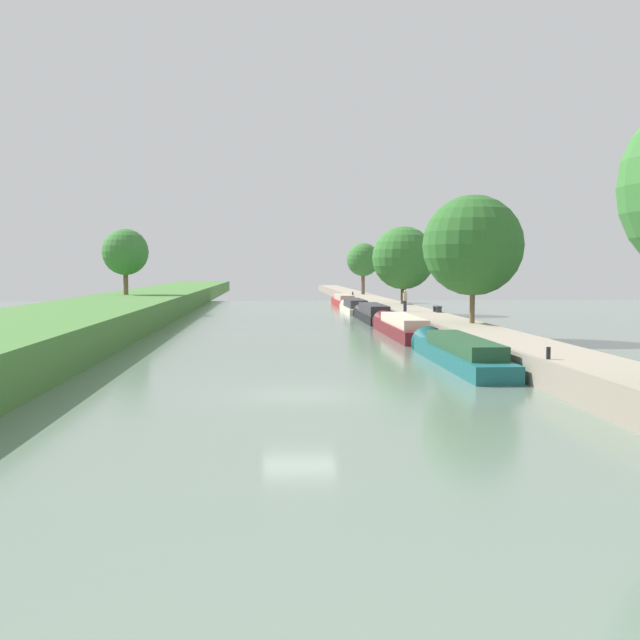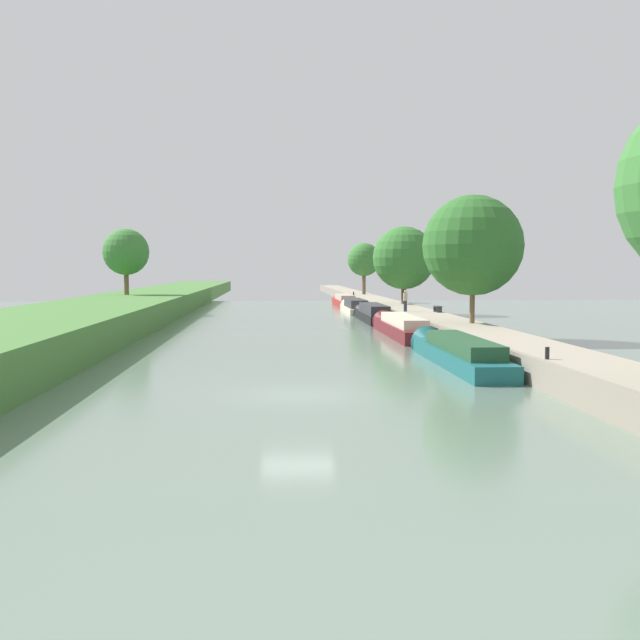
{
  "view_description": "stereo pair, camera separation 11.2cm",
  "coord_description": "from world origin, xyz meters",
  "px_view_note": "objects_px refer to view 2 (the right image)",
  "views": [
    {
      "loc": [
        -1.0,
        -27.15,
        4.35
      ],
      "look_at": [
        2.25,
        24.44,
        1.0
      ],
      "focal_mm": 44.89,
      "sensor_mm": 36.0,
      "label": 1
    },
    {
      "loc": [
        -0.89,
        -27.16,
        4.35
      ],
      "look_at": [
        2.25,
        24.44,
        1.0
      ],
      "focal_mm": 44.89,
      "sensor_mm": 36.0,
      "label": 2
    }
  ],
  "objects_px": {
    "narrowboat_red": "(344,301)",
    "person_walking": "(405,300)",
    "mooring_bollard_near": "(547,353)",
    "narrowboat_black": "(372,314)",
    "narrowboat_cream": "(354,307)",
    "narrowboat_teal": "(456,352)",
    "mooring_bollard_far": "(354,294)",
    "narrowboat_maroon": "(400,327)",
    "park_bench": "(438,308)"
  },
  "relations": [
    {
      "from": "narrowboat_red",
      "to": "mooring_bollard_far",
      "type": "relative_size",
      "value": 29.31
    },
    {
      "from": "narrowboat_teal",
      "to": "mooring_bollard_far",
      "type": "xyz_separation_m",
      "value": [
        1.69,
        61.83,
        0.7
      ]
    },
    {
      "from": "narrowboat_teal",
      "to": "park_bench",
      "type": "bearing_deg",
      "value": 80.09
    },
    {
      "from": "narrowboat_black",
      "to": "narrowboat_cream",
      "type": "xyz_separation_m",
      "value": [
        -0.15,
        12.92,
        -0.04
      ]
    },
    {
      "from": "narrowboat_teal",
      "to": "person_walking",
      "type": "distance_m",
      "value": 25.27
    },
    {
      "from": "narrowboat_cream",
      "to": "park_bench",
      "type": "relative_size",
      "value": 7.79
    },
    {
      "from": "mooring_bollard_near",
      "to": "park_bench",
      "type": "bearing_deg",
      "value": 85.4
    },
    {
      "from": "narrowboat_maroon",
      "to": "park_bench",
      "type": "distance_m",
      "value": 9.59
    },
    {
      "from": "narrowboat_teal",
      "to": "mooring_bollard_far",
      "type": "bearing_deg",
      "value": 88.44
    },
    {
      "from": "mooring_bollard_near",
      "to": "person_walking",
      "type": "bearing_deg",
      "value": 89.6
    },
    {
      "from": "narrowboat_red",
      "to": "mooring_bollard_near",
      "type": "xyz_separation_m",
      "value": [
        1.76,
        -63.09,
        0.68
      ]
    },
    {
      "from": "narrowboat_cream",
      "to": "mooring_bollard_far",
      "type": "height_order",
      "value": "mooring_bollard_far"
    },
    {
      "from": "mooring_bollard_far",
      "to": "person_walking",
      "type": "bearing_deg",
      "value": -89.65
    },
    {
      "from": "narrowboat_cream",
      "to": "person_walking",
      "type": "relative_size",
      "value": 7.04
    },
    {
      "from": "narrowboat_teal",
      "to": "narrowboat_maroon",
      "type": "distance_m",
      "value": 15.56
    },
    {
      "from": "narrowboat_maroon",
      "to": "person_walking",
      "type": "bearing_deg",
      "value": 78.46
    },
    {
      "from": "narrowboat_cream",
      "to": "narrowboat_black",
      "type": "bearing_deg",
      "value": -89.31
    },
    {
      "from": "narrowboat_black",
      "to": "mooring_bollard_far",
      "type": "bearing_deg",
      "value": 86.9
    },
    {
      "from": "narrowboat_teal",
      "to": "narrowboat_red",
      "type": "relative_size",
      "value": 1.05
    },
    {
      "from": "narrowboat_cream",
      "to": "park_bench",
      "type": "bearing_deg",
      "value": -76.99
    },
    {
      "from": "narrowboat_black",
      "to": "mooring_bollard_near",
      "type": "relative_size",
      "value": 29.02
    },
    {
      "from": "narrowboat_black",
      "to": "narrowboat_cream",
      "type": "height_order",
      "value": "narrowboat_black"
    },
    {
      "from": "mooring_bollard_near",
      "to": "mooring_bollard_far",
      "type": "height_order",
      "value": "same"
    },
    {
      "from": "narrowboat_black",
      "to": "mooring_bollard_far",
      "type": "height_order",
      "value": "mooring_bollard_far"
    },
    {
      "from": "narrowboat_maroon",
      "to": "mooring_bollard_near",
      "type": "distance_m",
      "value": 22.9
    },
    {
      "from": "narrowboat_maroon",
      "to": "narrowboat_black",
      "type": "relative_size",
      "value": 1.13
    },
    {
      "from": "narrowboat_cream",
      "to": "person_walking",
      "type": "bearing_deg",
      "value": -83.35
    },
    {
      "from": "narrowboat_red",
      "to": "person_walking",
      "type": "xyz_separation_m",
      "value": [
        1.98,
        -30.67,
        1.33
      ]
    },
    {
      "from": "narrowboat_black",
      "to": "mooring_bollard_far",
      "type": "relative_size",
      "value": 29.02
    },
    {
      "from": "narrowboat_black",
      "to": "narrowboat_red",
      "type": "bearing_deg",
      "value": 90.11
    },
    {
      "from": "narrowboat_red",
      "to": "narrowboat_cream",
      "type": "bearing_deg",
      "value": -90.49
    },
    {
      "from": "narrowboat_maroon",
      "to": "person_walking",
      "type": "relative_size",
      "value": 8.9
    },
    {
      "from": "mooring_bollard_far",
      "to": "narrowboat_maroon",
      "type": "bearing_deg",
      "value": -92.15
    },
    {
      "from": "narrowboat_cream",
      "to": "park_bench",
      "type": "xyz_separation_m",
      "value": [
        4.39,
        -19.0,
        0.84
      ]
    },
    {
      "from": "mooring_bollard_near",
      "to": "mooring_bollard_far",
      "type": "xyz_separation_m",
      "value": [
        0.0,
        69.1,
        0.0
      ]
    },
    {
      "from": "narrowboat_teal",
      "to": "narrowboat_maroon",
      "type": "relative_size",
      "value": 0.93
    },
    {
      "from": "narrowboat_black",
      "to": "park_bench",
      "type": "xyz_separation_m",
      "value": [
        4.23,
        -6.09,
        0.8
      ]
    },
    {
      "from": "narrowboat_cream",
      "to": "narrowboat_teal",
      "type": "bearing_deg",
      "value": -89.76
    },
    {
      "from": "narrowboat_teal",
      "to": "narrowboat_red",
      "type": "bearing_deg",
      "value": 90.07
    },
    {
      "from": "mooring_bollard_near",
      "to": "park_bench",
      "type": "relative_size",
      "value": 0.3
    },
    {
      "from": "narrowboat_red",
      "to": "person_walking",
      "type": "relative_size",
      "value": 7.95
    },
    {
      "from": "narrowboat_teal",
      "to": "narrowboat_red",
      "type": "distance_m",
      "value": 55.83
    },
    {
      "from": "person_walking",
      "to": "park_bench",
      "type": "bearing_deg",
      "value": -24.56
    },
    {
      "from": "narrowboat_maroon",
      "to": "narrowboat_red",
      "type": "relative_size",
      "value": 1.12
    },
    {
      "from": "mooring_bollard_far",
      "to": "park_bench",
      "type": "relative_size",
      "value": 0.3
    },
    {
      "from": "person_walking",
      "to": "park_bench",
      "type": "distance_m",
      "value": 2.58
    },
    {
      "from": "narrowboat_teal",
      "to": "mooring_bollard_near",
      "type": "height_order",
      "value": "mooring_bollard_near"
    },
    {
      "from": "person_walking",
      "to": "mooring_bollard_near",
      "type": "xyz_separation_m",
      "value": [
        -0.23,
        -32.43,
        -0.65
      ]
    },
    {
      "from": "narrowboat_maroon",
      "to": "narrowboat_red",
      "type": "height_order",
      "value": "narrowboat_red"
    },
    {
      "from": "person_walking",
      "to": "mooring_bollard_near",
      "type": "bearing_deg",
      "value": -90.4
    }
  ]
}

